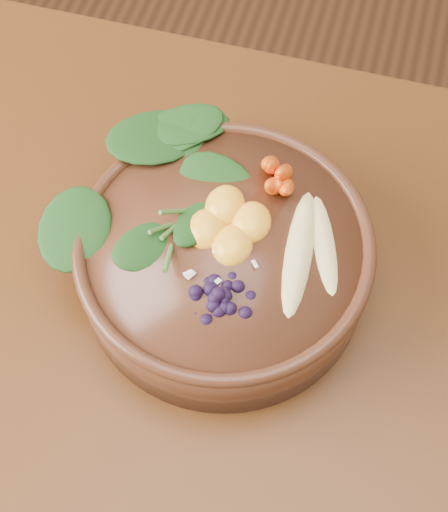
{
  "coord_description": "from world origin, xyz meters",
  "views": [
    {
      "loc": [
        -0.14,
        -0.21,
        1.41
      ],
      "look_at": [
        -0.23,
        0.12,
        0.8
      ],
      "focal_mm": 50.0,
      "sensor_mm": 36.0,
      "label": 1
    }
  ],
  "objects_px": {
    "carrot_cluster": "(289,157)",
    "dining_table": "(409,473)",
    "kale_heap": "(187,172)",
    "banana_halves": "(313,241)",
    "mandarin_cluster": "(229,217)",
    "blueberry_pile": "(218,288)",
    "stoneware_bowl": "(224,261)"
  },
  "relations": [
    {
      "from": "dining_table",
      "to": "blueberry_pile",
      "type": "relative_size",
      "value": 11.96
    },
    {
      "from": "stoneware_bowl",
      "to": "mandarin_cluster",
      "type": "bearing_deg",
      "value": 91.05
    },
    {
      "from": "banana_halves",
      "to": "carrot_cluster",
      "type": "bearing_deg",
      "value": 113.06
    },
    {
      "from": "blueberry_pile",
      "to": "banana_halves",
      "type": "bearing_deg",
      "value": 45.88
    },
    {
      "from": "blueberry_pile",
      "to": "kale_heap",
      "type": "bearing_deg",
      "value": 119.19
    },
    {
      "from": "banana_halves",
      "to": "stoneware_bowl",
      "type": "bearing_deg",
      "value": -177.26
    },
    {
      "from": "banana_halves",
      "to": "mandarin_cluster",
      "type": "height_order",
      "value": "mandarin_cluster"
    },
    {
      "from": "carrot_cluster",
      "to": "banana_halves",
      "type": "xyz_separation_m",
      "value": [
        0.04,
        -0.07,
        -0.03
      ]
    },
    {
      "from": "dining_table",
      "to": "banana_halves",
      "type": "bearing_deg",
      "value": 138.02
    },
    {
      "from": "kale_heap",
      "to": "dining_table",
      "type": "bearing_deg",
      "value": -31.5
    },
    {
      "from": "dining_table",
      "to": "stoneware_bowl",
      "type": "xyz_separation_m",
      "value": [
        -0.23,
        0.12,
        0.13
      ]
    },
    {
      "from": "banana_halves",
      "to": "dining_table",
      "type": "bearing_deg",
      "value": -49.37
    },
    {
      "from": "kale_heap",
      "to": "banana_halves",
      "type": "xyz_separation_m",
      "value": [
        0.13,
        -0.04,
        -0.01
      ]
    },
    {
      "from": "stoneware_bowl",
      "to": "banana_halves",
      "type": "height_order",
      "value": "banana_halves"
    },
    {
      "from": "kale_heap",
      "to": "mandarin_cluster",
      "type": "relative_size",
      "value": 2.07
    },
    {
      "from": "stoneware_bowl",
      "to": "banana_halves",
      "type": "bearing_deg",
      "value": 10.13
    },
    {
      "from": "stoneware_bowl",
      "to": "banana_halves",
      "type": "xyz_separation_m",
      "value": [
        0.08,
        0.01,
        0.05
      ]
    },
    {
      "from": "carrot_cluster",
      "to": "dining_table",
      "type": "bearing_deg",
      "value": -54.32
    },
    {
      "from": "stoneware_bowl",
      "to": "blueberry_pile",
      "type": "xyz_separation_m",
      "value": [
        0.01,
        -0.06,
        0.06
      ]
    },
    {
      "from": "stoneware_bowl",
      "to": "blueberry_pile",
      "type": "distance_m",
      "value": 0.08
    },
    {
      "from": "dining_table",
      "to": "mandarin_cluster",
      "type": "distance_m",
      "value": 0.33
    },
    {
      "from": "kale_heap",
      "to": "carrot_cluster",
      "type": "relative_size",
      "value": 2.38
    },
    {
      "from": "mandarin_cluster",
      "to": "dining_table",
      "type": "bearing_deg",
      "value": -30.83
    },
    {
      "from": "kale_heap",
      "to": "banana_halves",
      "type": "height_order",
      "value": "kale_heap"
    },
    {
      "from": "dining_table",
      "to": "stoneware_bowl",
      "type": "distance_m",
      "value": 0.29
    },
    {
      "from": "dining_table",
      "to": "mandarin_cluster",
      "type": "height_order",
      "value": "mandarin_cluster"
    },
    {
      "from": "carrot_cluster",
      "to": "banana_halves",
      "type": "distance_m",
      "value": 0.08
    },
    {
      "from": "banana_halves",
      "to": "mandarin_cluster",
      "type": "distance_m",
      "value": 0.08
    },
    {
      "from": "dining_table",
      "to": "kale_heap",
      "type": "relative_size",
      "value": 8.43
    },
    {
      "from": "stoneware_bowl",
      "to": "banana_halves",
      "type": "relative_size",
      "value": 1.75
    },
    {
      "from": "carrot_cluster",
      "to": "mandarin_cluster",
      "type": "distance_m",
      "value": 0.08
    },
    {
      "from": "mandarin_cluster",
      "to": "blueberry_pile",
      "type": "bearing_deg",
      "value": -81.87
    }
  ]
}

